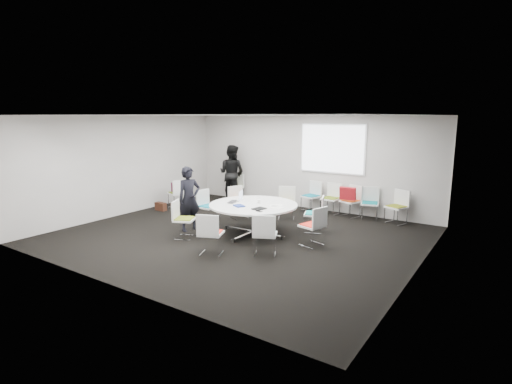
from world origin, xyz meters
The scene contains 31 objects.
room_shell centered at (0.09, 0.00, 1.40)m, with size 8.08×7.08×2.88m.
conference_table centered at (0.21, 0.27, 0.52)m, with size 2.09×2.09×0.73m.
projection_screen centered at (0.80, 3.46, 1.85)m, with size 1.90×0.03×1.35m, color white.
chair_ring_a centered at (1.78, 0.25, 0.28)m, with size 0.55×0.56×0.88m.
chair_ring_b centered at (1.34, 1.24, 0.28)m, with size 0.58×0.59×0.88m.
chair_ring_c centered at (0.16, 1.95, 0.28)m, with size 0.61×0.60×0.88m.
chair_ring_d centered at (-0.95, 1.28, 0.28)m, with size 0.59×0.60×0.88m.
chair_ring_e centered at (-1.32, 0.41, 0.28)m, with size 0.48×0.49×0.88m.
chair_ring_f centered at (-0.93, -0.90, 0.28)m, with size 0.60×0.61×0.88m.
chair_ring_g centered at (0.32, -1.42, 0.28)m, with size 0.60×0.59×0.88m.
chair_ring_h centered at (1.26, -0.86, 0.28)m, with size 0.61×0.60×0.88m.
chair_back_a centered at (0.32, 3.17, 0.28)m, with size 0.57×0.56×0.88m.
chair_back_b centered at (0.95, 3.17, 0.28)m, with size 0.50×0.49×0.88m.
chair_back_c centered at (1.54, 3.14, 0.28)m, with size 0.59×0.59×0.88m.
chair_back_d centered at (2.08, 3.17, 0.28)m, with size 0.56×0.55×0.88m.
chair_back_e centered at (2.81, 3.12, 0.28)m, with size 0.60×0.59×0.88m.
chair_spare_left centered at (-3.32, 1.30, 0.28)m, with size 0.57×0.58×0.88m.
chair_person_back centered at (-2.49, 3.17, 0.28)m, with size 0.52×0.51×0.88m.
person_main centered at (-1.27, -0.34, 0.79)m, with size 0.58×0.38×1.58m, color black.
person_back centered at (-2.50, 3.00, 0.93)m, with size 0.90×0.70×1.86m, color black.
laptop centered at (-0.27, 0.16, 0.74)m, with size 0.36×0.23×0.03m, color #333338.
laptop_lid centered at (-0.27, 0.43, 0.86)m, with size 0.30×0.02×0.22m, color silver.
notebook_black centered at (0.61, -0.09, 0.74)m, with size 0.22×0.30×0.02m, color black.
tablet_folio centered at (0.07, -0.10, 0.74)m, with size 0.26×0.20×0.03m, color navy.
papers_right centered at (0.74, 0.44, 0.73)m, with size 0.30×0.21×0.00m, color white.
papers_front centered at (0.84, 0.28, 0.73)m, with size 0.30×0.21×0.00m, color white.
cup centered at (0.27, 0.43, 0.78)m, with size 0.08×0.08×0.09m, color white.
phone centered at (0.73, -0.28, 0.73)m, with size 0.14×0.07×0.01m, color black.
maroon_bag centered at (-3.34, 1.31, 0.62)m, with size 0.40×0.14×0.28m, color #52152E.
brown_bag centered at (-3.45, 0.73, 0.12)m, with size 0.36×0.16×0.24m, color #371B11.
red_jacket centered at (1.53, 2.92, 0.70)m, with size 0.44×0.10×0.35m, color #A3141B.
Camera 1 is at (5.38, -7.37, 2.78)m, focal length 28.00 mm.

